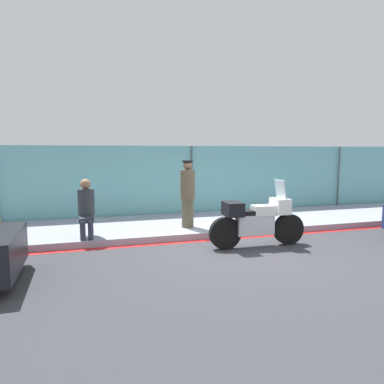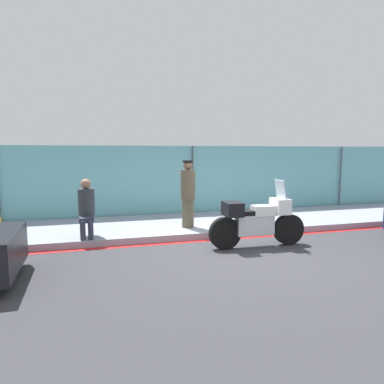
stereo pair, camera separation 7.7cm
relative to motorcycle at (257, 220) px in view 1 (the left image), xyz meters
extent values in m
plane|color=#38383D|center=(-0.45, 0.01, -0.60)|extent=(120.00, 120.00, 0.00)
cube|color=#8E93A3|center=(-0.45, 2.29, -0.52)|extent=(41.33, 2.79, 0.16)
cube|color=red|center=(-0.45, 0.81, -0.60)|extent=(41.33, 0.18, 0.01)
cube|color=#6BB2B7|center=(-0.45, 3.78, 0.54)|extent=(39.26, 0.08, 2.29)
cylinder|color=#4C4C51|center=(-0.45, 3.68, 0.54)|extent=(0.05, 0.05, 2.29)
cylinder|color=#4C4C51|center=(5.11, 3.68, 0.54)|extent=(0.05, 0.05, 2.29)
cylinder|color=black|center=(0.78, -0.02, -0.25)|extent=(0.71, 0.16, 0.71)
cylinder|color=black|center=(-0.74, 0.02, -0.25)|extent=(0.71, 0.16, 0.71)
cube|color=silver|center=(-0.06, 0.00, -0.10)|extent=(0.85, 0.30, 0.45)
cube|color=white|center=(0.16, 0.00, 0.22)|extent=(0.53, 0.32, 0.22)
cube|color=black|center=(-0.15, 0.00, 0.18)|extent=(0.61, 0.30, 0.10)
cube|color=white|center=(0.55, -0.01, 0.30)|extent=(0.33, 0.48, 0.34)
cube|color=silver|center=(0.55, -0.01, 0.68)|extent=(0.12, 0.42, 0.42)
cube|color=black|center=(-0.58, 0.02, 0.28)|extent=(0.37, 0.51, 0.30)
cylinder|color=brown|center=(-1.14, 1.65, -0.07)|extent=(0.31, 0.31, 0.74)
cylinder|color=brown|center=(-1.14, 1.65, 0.68)|extent=(0.37, 0.37, 0.74)
sphere|color=brown|center=(-1.14, 1.65, 1.16)|extent=(0.23, 0.23, 0.23)
cylinder|color=black|center=(-1.14, 1.65, 1.26)|extent=(0.27, 0.27, 0.05)
cylinder|color=#2D3342|center=(-3.72, 1.00, -0.22)|extent=(0.12, 0.12, 0.43)
cylinder|color=#2D3342|center=(-3.55, 1.00, -0.22)|extent=(0.12, 0.12, 0.43)
cube|color=#2D3342|center=(-3.63, 1.22, -0.01)|extent=(0.32, 0.43, 0.10)
cylinder|color=#2D3338|center=(-3.63, 1.44, 0.35)|extent=(0.37, 0.37, 0.61)
sphere|color=#A37556|center=(-3.63, 1.44, 0.77)|extent=(0.23, 0.23, 0.23)
camera|label=1|loc=(-3.45, -6.74, 1.52)|focal=32.00mm
camera|label=2|loc=(-3.37, -6.76, 1.52)|focal=32.00mm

